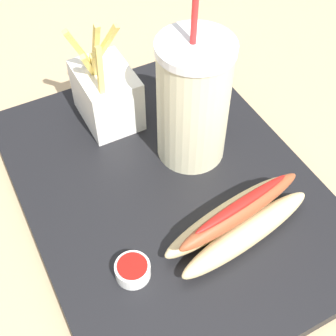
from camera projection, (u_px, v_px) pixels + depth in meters
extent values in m
cube|color=tan|center=(168.00, 197.00, 0.61)|extent=(2.40, 2.40, 0.02)
cube|color=black|center=(168.00, 188.00, 0.59)|extent=(0.46, 0.35, 0.02)
cylinder|color=beige|center=(193.00, 106.00, 0.56)|extent=(0.09, 0.09, 0.16)
cylinder|color=white|center=(196.00, 47.00, 0.50)|extent=(0.09, 0.09, 0.01)
cylinder|color=red|center=(195.00, 13.00, 0.47)|extent=(0.02, 0.02, 0.08)
cube|color=white|center=(107.00, 96.00, 0.63)|extent=(0.10, 0.07, 0.08)
cube|color=#E5C660|center=(80.00, 51.00, 0.58)|extent=(0.02, 0.04, 0.08)
cube|color=#E5C660|center=(101.00, 77.00, 0.57)|extent=(0.02, 0.01, 0.08)
cube|color=#E5C660|center=(96.00, 47.00, 0.61)|extent=(0.04, 0.01, 0.09)
cube|color=#E5C660|center=(95.00, 68.00, 0.59)|extent=(0.03, 0.01, 0.06)
cube|color=#E5C660|center=(90.00, 68.00, 0.59)|extent=(0.03, 0.03, 0.06)
cube|color=#E5C660|center=(104.00, 48.00, 0.61)|extent=(0.04, 0.04, 0.08)
ellipsoid|color=#E5C689|center=(229.00, 215.00, 0.54)|extent=(0.06, 0.19, 0.03)
ellipsoid|color=#E5C689|center=(247.00, 233.00, 0.52)|extent=(0.06, 0.19, 0.03)
ellipsoid|color=#994728|center=(241.00, 210.00, 0.51)|extent=(0.05, 0.17, 0.02)
ellipsoid|color=red|center=(242.00, 203.00, 0.50)|extent=(0.03, 0.13, 0.01)
cylinder|color=white|center=(133.00, 270.00, 0.50)|extent=(0.04, 0.04, 0.02)
cylinder|color=#B2140F|center=(132.00, 267.00, 0.49)|extent=(0.03, 0.03, 0.01)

